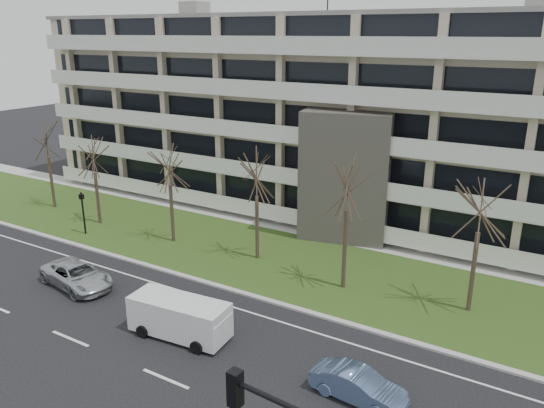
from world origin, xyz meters
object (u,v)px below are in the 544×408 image
Objects in this scene: silver_pickup at (77,275)px; pedestrian_signal at (83,208)px; blue_sedan at (358,386)px; white_van at (180,315)px.

silver_pickup is 1.56× the size of pedestrian_signal.
pedestrian_signal is at bearing 77.94° from blue_sedan.
silver_pickup is 8.64m from pedestrian_signal.
silver_pickup is at bearing 90.82° from blue_sedan.
silver_pickup is 8.62m from white_van.
blue_sedan is 24.80m from pedestrian_signal.
pedestrian_signal is (-23.80, 6.84, 1.39)m from blue_sedan.
white_van reaches higher than silver_pickup.
blue_sedan is at bearing -4.83° from white_van.
silver_pickup is 0.98× the size of white_van.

